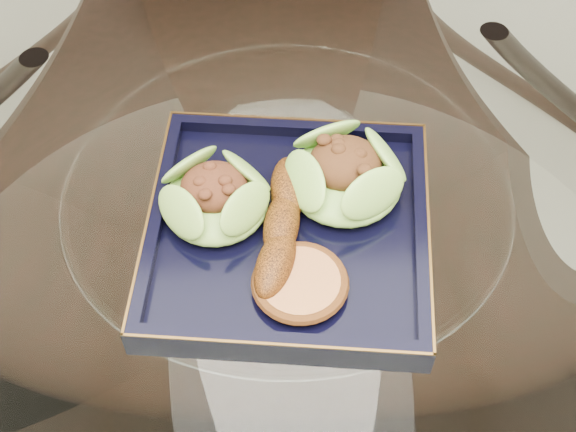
{
  "coord_description": "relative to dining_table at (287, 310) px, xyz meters",
  "views": [
    {
      "loc": [
        -0.04,
        -0.48,
        1.4
      ],
      "look_at": [
        -0.0,
        -0.02,
        0.8
      ],
      "focal_mm": 50.0,
      "sensor_mm": 36.0,
      "label": 1
    }
  ],
  "objects": [
    {
      "name": "crumb_patty",
      "position": [
        0.0,
        -0.09,
        0.19
      ],
      "size": [
        0.1,
        0.1,
        0.01
      ],
      "primitive_type": "cylinder",
      "rotation": [
        0.0,
        0.0,
        -0.4
      ],
      "color": "#C27940",
      "rests_on": "navy_plate"
    },
    {
      "name": "lettuce_wrap_right",
      "position": [
        0.06,
        0.03,
        0.2
      ],
      "size": [
        0.12,
        0.12,
        0.04
      ],
      "primitive_type": "ellipsoid",
      "rotation": [
        0.0,
        0.0,
        -0.03
      ],
      "color": "#56982C",
      "rests_on": "navy_plate"
    },
    {
      "name": "dining_chair",
      "position": [
        -0.0,
        0.4,
        -0.1
      ],
      "size": [
        0.41,
        0.41,
        0.89
      ],
      "rotation": [
        0.0,
        0.0,
        -0.08
      ],
      "color": "black",
      "rests_on": "ground"
    },
    {
      "name": "roasted_plantain",
      "position": [
        -0.01,
        -0.02,
        0.2
      ],
      "size": [
        0.07,
        0.16,
        0.03
      ],
      "primitive_type": "ellipsoid",
      "rotation": [
        0.0,
        0.0,
        1.36
      ],
      "color": "#6B340B",
      "rests_on": "navy_plate"
    },
    {
      "name": "navy_plate",
      "position": [
        -0.0,
        -0.02,
        0.17
      ],
      "size": [
        0.31,
        0.31,
        0.02
      ],
      "primitive_type": "cube",
      "rotation": [
        0.0,
        0.0,
        -0.16
      ],
      "color": "black",
      "rests_on": "dining_table"
    },
    {
      "name": "dining_table",
      "position": [
        0.0,
        0.0,
        0.0
      ],
      "size": [
        1.13,
        1.13,
        0.77
      ],
      "color": "white",
      "rests_on": "ground"
    },
    {
      "name": "lettuce_wrap_left",
      "position": [
        -0.07,
        0.01,
        0.2
      ],
      "size": [
        0.13,
        0.13,
        0.04
      ],
      "primitive_type": "ellipsoid",
      "rotation": [
        0.0,
        0.0,
        0.28
      ],
      "color": "olive",
      "rests_on": "navy_plate"
    }
  ]
}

